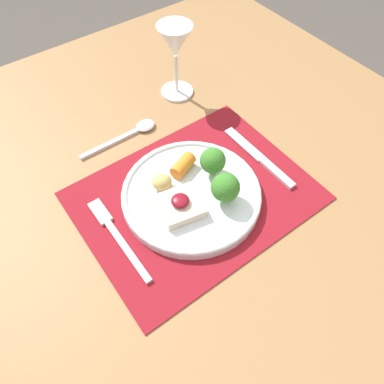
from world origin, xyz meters
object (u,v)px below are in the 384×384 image
Objects in this scene: dinner_plate at (194,192)px; fork at (115,233)px; knife at (263,161)px; wine_glass_near at (175,46)px; spoon at (134,131)px.

fork is at bearing 173.34° from dinner_plate.
wine_glass_near is at bearing 90.06° from knife.
dinner_plate is 0.17m from knife.
fork is at bearing -140.54° from wine_glass_near.
fork is 0.43m from wine_glass_near.
wine_glass_near is (0.16, 0.28, 0.10)m from dinner_plate.
wine_glass_near is at bearing 60.88° from dinner_plate.
knife is at bearing -56.65° from spoon.
wine_glass_near is at bearing 40.99° from fork.
dinner_plate is 0.34m from wine_glass_near.
dinner_plate is 1.45× the size of spoon.
knife reaches higher than fork.
knife is 0.29m from spoon.
knife is 0.31m from wine_glass_near.
wine_glass_near reaches higher than spoon.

